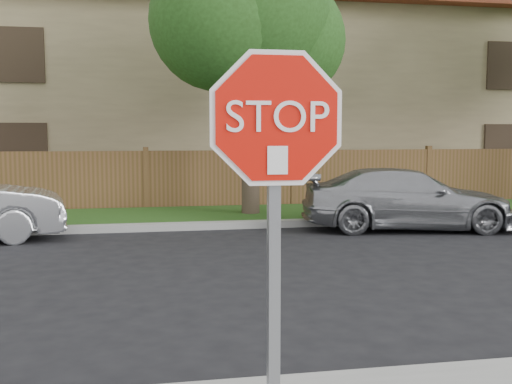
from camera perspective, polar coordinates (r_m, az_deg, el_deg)
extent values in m
cube|color=gray|center=(12.92, -10.31, -3.33)|extent=(70.00, 0.30, 0.15)
cube|color=#1E4714|center=(14.55, -10.34, -2.38)|extent=(70.00, 3.00, 0.12)
cube|color=#543C1D|center=(16.06, -10.41, 1.03)|extent=(70.00, 0.12, 1.60)
cube|color=#907F59|center=(21.63, -10.56, 8.03)|extent=(34.00, 8.00, 6.00)
cube|color=brown|center=(22.01, -10.72, 16.51)|extent=(35.20, 9.20, 0.50)
cylinder|color=#382B21|center=(14.53, -0.53, 5.22)|extent=(0.44, 0.44, 3.92)
sphere|color=#204214|center=(14.80, -0.54, 16.67)|extent=(3.80, 3.80, 3.80)
sphere|color=#204214|center=(15.18, 2.71, 14.25)|extent=(3.00, 3.00, 3.00)
sphere|color=#204214|center=(14.25, -3.54, 15.95)|extent=(3.20, 3.20, 3.20)
cube|color=gray|center=(3.35, 1.69, -8.58)|extent=(0.06, 0.06, 2.30)
cylinder|color=white|center=(3.19, 1.99, 7.02)|extent=(1.01, 0.02, 1.01)
cylinder|color=red|center=(3.17, 2.03, 7.03)|extent=(0.93, 0.02, 0.93)
cube|color=white|center=(3.16, 2.07, 3.05)|extent=(0.11, 0.00, 0.15)
imported|color=#9A9CA0|center=(13.26, 14.18, -0.65)|extent=(4.76, 2.59, 1.31)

